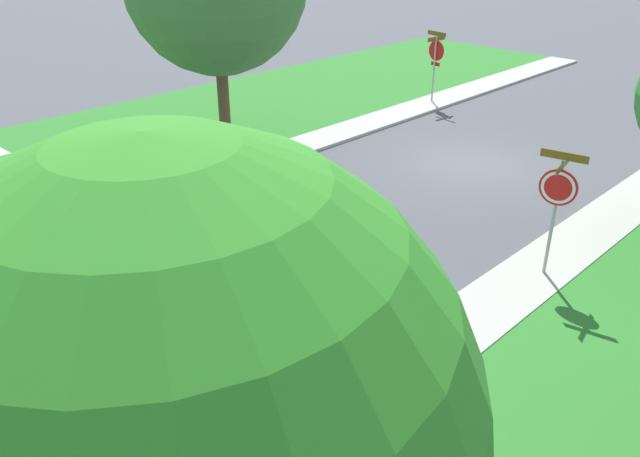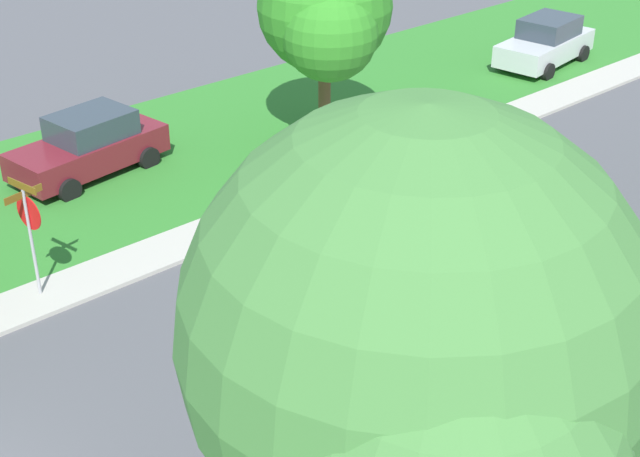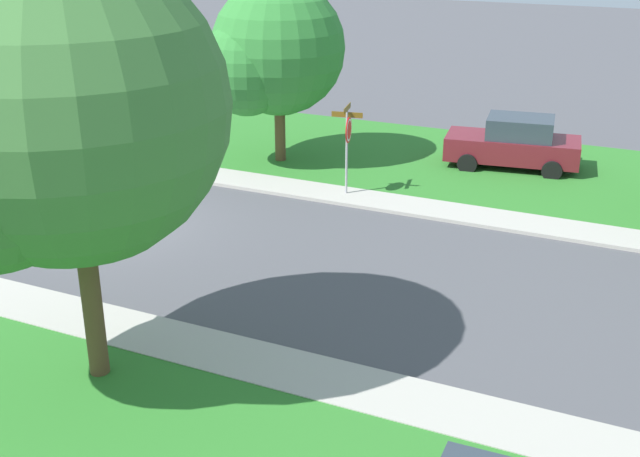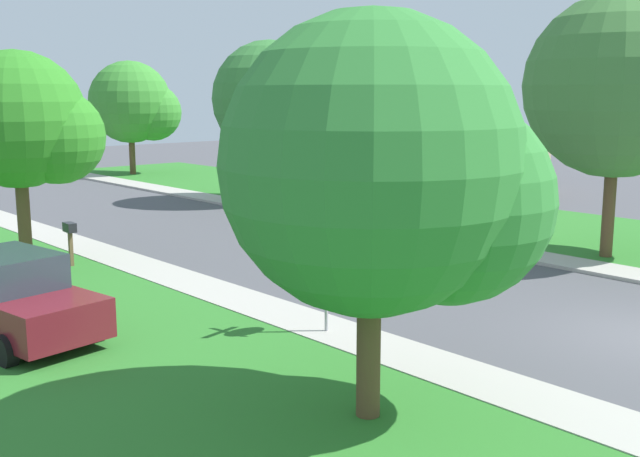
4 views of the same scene
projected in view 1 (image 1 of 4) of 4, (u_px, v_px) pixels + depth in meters
The scene contains 5 objects.
ground_plane at pixel (468, 164), 19.64m from camera, with size 120.00×120.00×0.00m, color #4C4C51.
sidewalk_east at pixel (6, 243), 14.93m from camera, with size 1.40×56.00×0.10m, color #ADA89E.
stop_sign_near_corner at pixel (436, 55), 24.83m from camera, with size 0.91×0.91×2.77m.
stop_sign_far_corner at pixel (557, 195), 12.82m from camera, with size 0.91×0.91×2.77m.
tree_sidewalk_mid at pixel (181, 414), 4.26m from camera, with size 4.06×3.78×6.04m.
Camera 1 is at (-9.75, 16.29, 7.02)m, focal length 36.29 mm.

